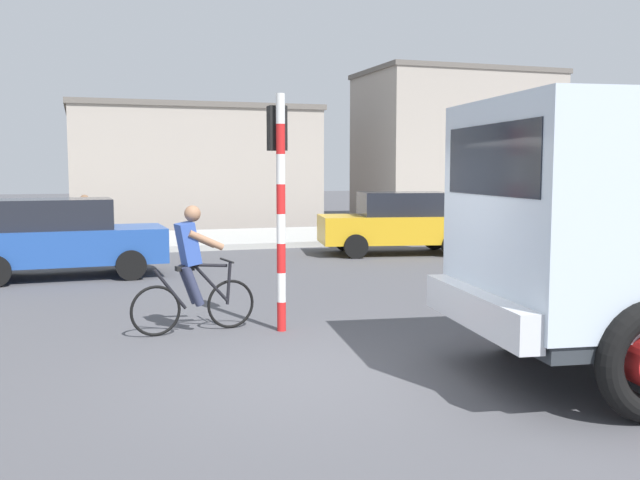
# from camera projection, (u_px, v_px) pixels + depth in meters

# --- Properties ---
(ground_plane) EXTENTS (120.00, 120.00, 0.00)m
(ground_plane) POSITION_uv_depth(u_px,v_px,m) (320.00, 376.00, 7.68)
(ground_plane) COLOR #4C4C51
(sidewalk_far) EXTENTS (80.00, 5.00, 0.16)m
(sidewalk_far) POSITION_uv_depth(u_px,v_px,m) (166.00, 240.00, 21.41)
(sidewalk_far) COLOR #ADADA8
(sidewalk_far) RESTS_ON ground
(cyclist) EXTENTS (1.71, 0.54, 1.72)m
(cyclist) POSITION_uv_depth(u_px,v_px,m) (193.00, 269.00, 9.66)
(cyclist) COLOR black
(cyclist) RESTS_ON ground
(traffic_light_pole) EXTENTS (0.24, 0.43, 3.20)m
(traffic_light_pole) POSITION_uv_depth(u_px,v_px,m) (279.00, 179.00, 9.70)
(traffic_light_pole) COLOR red
(traffic_light_pole) RESTS_ON ground
(car_red_near) EXTENTS (4.25, 2.45, 1.60)m
(car_red_near) POSITION_uv_depth(u_px,v_px,m) (399.00, 222.00, 18.64)
(car_red_near) COLOR gold
(car_red_near) RESTS_ON ground
(car_white_mid) EXTENTS (4.05, 1.97, 1.60)m
(car_white_mid) POSITION_uv_depth(u_px,v_px,m) (61.00, 238.00, 14.56)
(car_white_mid) COLOR #234C9E
(car_white_mid) RESTS_ON ground
(pedestrian_near_kerb) EXTENTS (0.34, 0.22, 1.62)m
(pedestrian_near_kerb) POSITION_uv_depth(u_px,v_px,m) (85.00, 229.00, 16.33)
(pedestrian_near_kerb) COLOR #2D334C
(pedestrian_near_kerb) RESTS_ON ground
(building_mid_block) EXTENTS (9.41, 7.65, 4.62)m
(building_mid_block) POSITION_uv_depth(u_px,v_px,m) (188.00, 166.00, 29.51)
(building_mid_block) COLOR #9E9389
(building_mid_block) RESTS_ON ground
(building_corner_right) EXTENTS (8.02, 5.10, 6.33)m
(building_corner_right) POSITION_uv_depth(u_px,v_px,m) (455.00, 146.00, 31.16)
(building_corner_right) COLOR #9E9389
(building_corner_right) RESTS_ON ground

